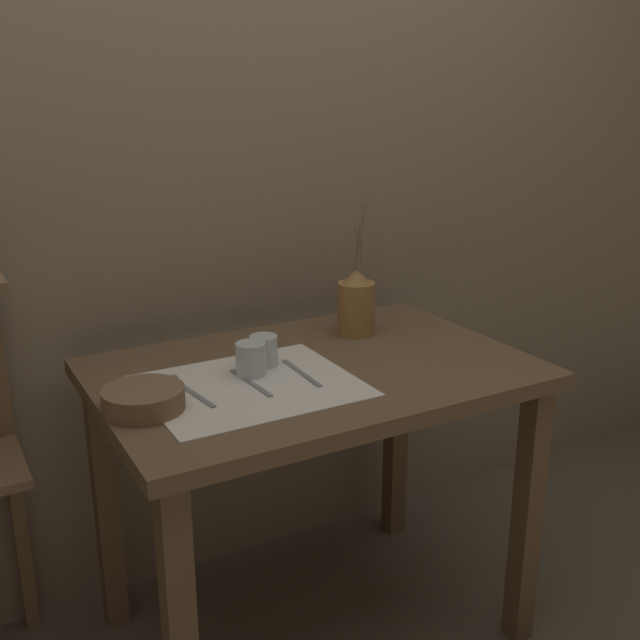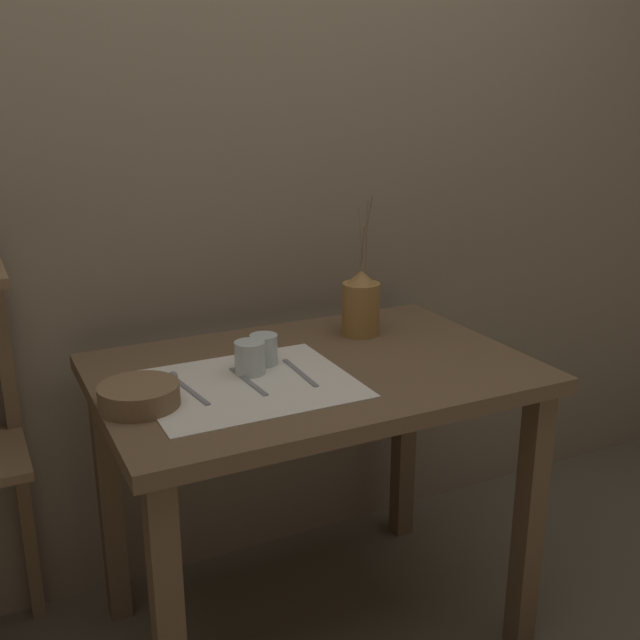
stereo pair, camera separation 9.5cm
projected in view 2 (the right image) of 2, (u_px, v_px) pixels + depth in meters
ground_plane at (314, 627)px, 2.14m from camera, size 12.00×12.00×0.00m
stone_wall_back at (242, 187)px, 2.19m from camera, size 7.00×0.06×2.40m
wooden_table at (313, 410)px, 1.94m from camera, size 1.09×0.73×0.80m
linen_cloth at (248, 384)px, 1.78m from camera, size 0.49×0.41×0.00m
pitcher_with_flowers at (361, 304)px, 2.13m from camera, size 0.11×0.11×0.40m
wooden_bowl at (139, 396)px, 1.65m from camera, size 0.18×0.18×0.05m
glass_tumbler_near at (250, 358)px, 1.84m from camera, size 0.08×0.08×0.08m
glass_tumbler_far at (264, 349)px, 1.90m from camera, size 0.07×0.07×0.08m
spoon_inner at (180, 382)px, 1.79m from camera, size 0.04×0.21×0.02m
knife_center at (248, 381)px, 1.79m from camera, size 0.02×0.20×0.00m
fork_outer at (300, 373)px, 1.85m from camera, size 0.02×0.20×0.00m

